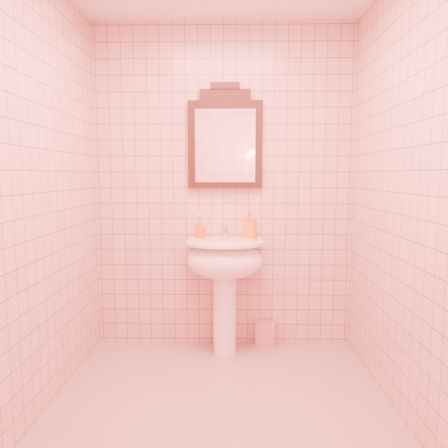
{
  "coord_description": "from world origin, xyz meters",
  "views": [
    {
      "loc": [
        0.06,
        -2.31,
        1.35
      ],
      "look_at": [
        0.01,
        0.55,
        1.03
      ],
      "focal_mm": 35.0,
      "sensor_mm": 36.0,
      "label": 1
    }
  ],
  "objects_px": {
    "pedestal_sink": "(225,268)",
    "mirror": "(225,140)",
    "towel": "(265,334)",
    "toothbrush_cup": "(200,232)",
    "soap_dispenser": "(249,225)"
  },
  "relations": [
    {
      "from": "pedestal_sink",
      "to": "towel",
      "type": "relative_size",
      "value": 4.59
    },
    {
      "from": "mirror",
      "to": "soap_dispenser",
      "type": "xyz_separation_m",
      "value": [
        0.19,
        -0.05,
        -0.65
      ]
    },
    {
      "from": "toothbrush_cup",
      "to": "soap_dispenser",
      "type": "height_order",
      "value": "soap_dispenser"
    },
    {
      "from": "toothbrush_cup",
      "to": "soap_dispenser",
      "type": "xyz_separation_m",
      "value": [
        0.38,
        -0.01,
        0.05
      ]
    },
    {
      "from": "soap_dispenser",
      "to": "pedestal_sink",
      "type": "bearing_deg",
      "value": -121.8
    },
    {
      "from": "pedestal_sink",
      "to": "soap_dispenser",
      "type": "height_order",
      "value": "soap_dispenser"
    },
    {
      "from": "pedestal_sink",
      "to": "towel",
      "type": "height_order",
      "value": "pedestal_sink"
    },
    {
      "from": "pedestal_sink",
      "to": "mirror",
      "type": "relative_size",
      "value": 1.09
    },
    {
      "from": "pedestal_sink",
      "to": "toothbrush_cup",
      "type": "distance_m",
      "value": 0.36
    },
    {
      "from": "mirror",
      "to": "towel",
      "type": "relative_size",
      "value": 4.21
    },
    {
      "from": "mirror",
      "to": "soap_dispenser",
      "type": "bearing_deg",
      "value": -14.84
    },
    {
      "from": "toothbrush_cup",
      "to": "towel",
      "type": "xyz_separation_m",
      "value": [
        0.51,
        0.0,
        -0.82
      ]
    },
    {
      "from": "towel",
      "to": "toothbrush_cup",
      "type": "bearing_deg",
      "value": -179.56
    },
    {
      "from": "pedestal_sink",
      "to": "mirror",
      "type": "distance_m",
      "value": 0.97
    },
    {
      "from": "soap_dispenser",
      "to": "toothbrush_cup",
      "type": "bearing_deg",
      "value": -162.88
    }
  ]
}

